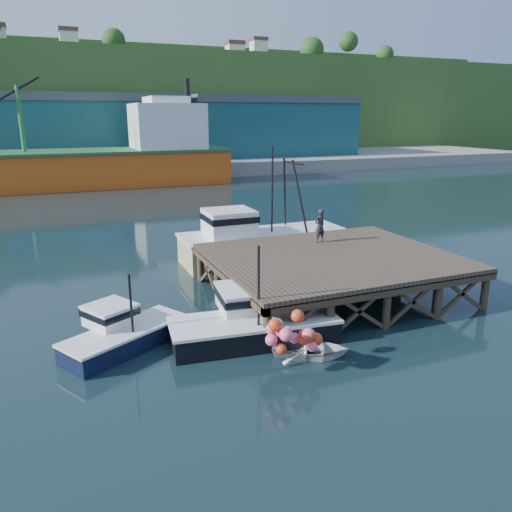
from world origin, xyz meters
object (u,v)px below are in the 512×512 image
boat_navy (122,332)px  boat_black (252,321)px  trawler (261,238)px  dockworker (320,226)px  dinghy (310,349)px

boat_navy → boat_black: bearing=-43.2°
boat_navy → trawler: 13.79m
boat_black → trawler: size_ratio=0.66×
boat_black → dockworker: size_ratio=3.78×
boat_black → dinghy: bearing=-51.4°
boat_navy → dinghy: 7.60m
boat_navy → dinghy: (6.66, -3.65, -0.34)m
trawler → dinghy: 13.49m
dinghy → dockworker: bearing=-1.8°
boat_black → dinghy: size_ratio=2.40×
boat_black → boat_navy: bearing=172.4°
dinghy → boat_black: bearing=61.5°
trawler → dockworker: bearing=-69.8°
boat_black → dinghy: 2.84m
dinghy → dockworker: (5.10, 8.46, 2.76)m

